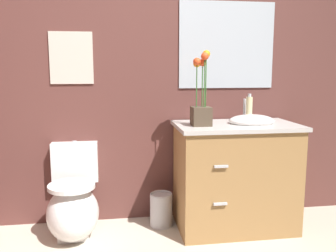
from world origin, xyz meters
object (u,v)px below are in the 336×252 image
at_px(toilet, 73,205).
at_px(wall_mirror, 227,45).
at_px(flower_vase, 201,102).
at_px(trash_bin, 161,209).
at_px(vanity_cabinet, 235,175).
at_px(soap_bottle, 249,109).
at_px(wall_poster, 71,58).

height_order(toilet, wall_mirror, wall_mirror).
bearing_deg(flower_vase, trash_bin, 151.30).
height_order(toilet, flower_vase, flower_vase).
relative_size(vanity_cabinet, trash_bin, 3.75).
relative_size(flower_vase, soap_bottle, 2.47).
xyz_separation_m(toilet, trash_bin, (0.68, 0.09, -0.11)).
bearing_deg(toilet, trash_bin, 7.21).
bearing_deg(flower_vase, soap_bottle, 17.40).
height_order(toilet, wall_poster, wall_poster).
height_order(soap_bottle, wall_mirror, wall_mirror).
distance_m(soap_bottle, wall_mirror, 0.56).
distance_m(wall_poster, wall_mirror, 1.26).
bearing_deg(vanity_cabinet, trash_bin, 169.01).
bearing_deg(vanity_cabinet, wall_poster, 166.80).
bearing_deg(wall_poster, toilet, -90.00).
distance_m(trash_bin, wall_mirror, 1.44).
xyz_separation_m(flower_vase, soap_bottle, (0.43, 0.13, -0.07)).
bearing_deg(trash_bin, toilet, -172.79).
relative_size(flower_vase, wall_poster, 1.38).
xyz_separation_m(flower_vase, wall_poster, (-0.96, 0.34, 0.33)).
height_order(flower_vase, trash_bin, flower_vase).
relative_size(toilet, wall_mirror, 0.86).
relative_size(vanity_cabinet, wall_poster, 2.54).
bearing_deg(soap_bottle, wall_poster, 171.67).
xyz_separation_m(vanity_cabinet, trash_bin, (-0.58, 0.11, -0.29)).
bearing_deg(trash_bin, flower_vase, -28.70).
xyz_separation_m(toilet, wall_poster, (0.00, 0.27, 1.10)).
xyz_separation_m(flower_vase, trash_bin, (-0.28, 0.15, -0.88)).
distance_m(toilet, wall_mirror, 1.76).
bearing_deg(toilet, wall_mirror, 12.08).
distance_m(flower_vase, wall_mirror, 0.62).
relative_size(toilet, wall_poster, 1.72).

